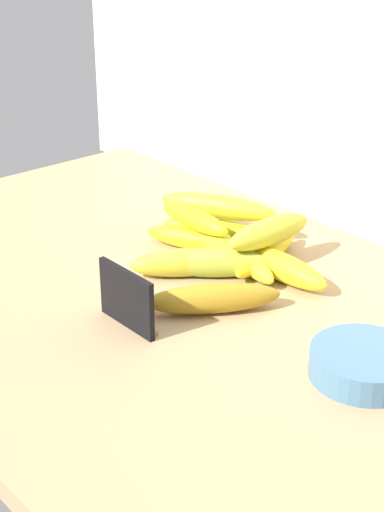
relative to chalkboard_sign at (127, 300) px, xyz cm
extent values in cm
cube|color=tan|center=(-9.98, 9.83, -5.36)|extent=(110.00, 76.00, 3.00)
cube|color=beige|center=(-9.98, 48.83, 28.14)|extent=(130.00, 2.00, 70.00)
cube|color=black|center=(0.00, -0.07, 0.34)|extent=(11.00, 0.80, 8.40)
cube|color=olive|center=(0.00, 0.73, -3.56)|extent=(9.90, 1.20, 0.60)
cylinder|color=#466E8D|center=(28.66, 14.31, -2.09)|extent=(13.42, 13.42, 3.53)
ellipsoid|color=gold|center=(-1.39, 24.23, -2.12)|extent=(16.60, 8.52, 3.47)
ellipsoid|color=#A2B435|center=(-3.19, 19.11, -1.66)|extent=(14.99, 16.32, 4.39)
ellipsoid|color=yellow|center=(4.36, 25.88, -1.73)|extent=(17.39, 4.43, 4.26)
ellipsoid|color=yellow|center=(-4.93, 24.02, -2.04)|extent=(4.13, 15.29, 3.62)
ellipsoid|color=#AABA28|center=(-10.20, 24.93, -1.69)|extent=(16.56, 7.89, 4.33)
ellipsoid|color=#A77E1C|center=(4.85, 11.27, -1.72)|extent=(14.03, 18.36, 4.28)
ellipsoid|color=yellow|center=(-13.29, 22.82, -2.07)|extent=(15.79, 9.71, 3.57)
ellipsoid|color=gold|center=(-14.38, 28.23, -2.13)|extent=(15.93, 12.04, 3.46)
ellipsoid|color=yellow|center=(-1.10, 28.11, -2.03)|extent=(8.95, 19.13, 3.65)
ellipsoid|color=gold|center=(-6.29, 15.87, -1.68)|extent=(13.32, 16.75, 4.36)
ellipsoid|color=gold|center=(-0.31, 27.77, 1.99)|extent=(4.99, 16.43, 4.39)
ellipsoid|color=gold|center=(-13.88, 29.54, 1.65)|extent=(20.21, 12.95, 4.09)
ellipsoid|color=yellow|center=(-12.79, 23.33, 1.46)|extent=(15.52, 3.54, 3.49)
camera|label=1|loc=(75.29, -54.19, 50.28)|focal=54.98mm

